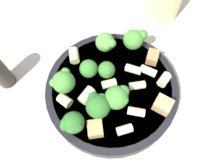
{
  "coord_description": "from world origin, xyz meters",
  "views": [
    {
      "loc": [
        0.07,
        -0.15,
        0.37
      ],
      "look_at": [
        0.0,
        0.0,
        0.04
      ],
      "focal_mm": 35.0,
      "sensor_mm": 36.0,
      "label": 1
    }
  ],
  "objects_px": {
    "broccoli_floret_0": "(89,69)",
    "rigatoni_1": "(108,85)",
    "rigatoni_5": "(136,112)",
    "rigatoni_8": "(133,69)",
    "broccoli_floret_2": "(63,82)",
    "chicken_chunk_1": "(152,57)",
    "broccoli_floret_7": "(107,70)",
    "rigatoni_9": "(87,95)",
    "broccoli_floret_3": "(106,43)",
    "broccoli_floret_6": "(73,123)",
    "rigatoni_4": "(74,56)",
    "rigatoni_2": "(164,80)",
    "rigatoni_6": "(148,71)",
    "broccoli_floret_4": "(118,97)",
    "rigatoni_0": "(137,85)",
    "broccoli_floret_1": "(136,40)",
    "rigatoni_7": "(124,130)",
    "chicken_chunk_0": "(163,105)",
    "rigatoni_3": "(65,100)",
    "pasta_bowl": "(112,90)",
    "chicken_chunk_2": "(95,129)",
    "broccoli_floret_5": "(96,105)"
  },
  "relations": [
    {
      "from": "broccoli_floret_0",
      "to": "rigatoni_1",
      "type": "bearing_deg",
      "value": -11.07
    },
    {
      "from": "rigatoni_5",
      "to": "rigatoni_8",
      "type": "bearing_deg",
      "value": 115.77
    },
    {
      "from": "broccoli_floret_2",
      "to": "chicken_chunk_1",
      "type": "xyz_separation_m",
      "value": [
        0.11,
        0.12,
        -0.02
      ]
    },
    {
      "from": "broccoli_floret_7",
      "to": "rigatoni_9",
      "type": "distance_m",
      "value": 0.05
    },
    {
      "from": "broccoli_floret_3",
      "to": "broccoli_floret_6",
      "type": "height_order",
      "value": "broccoli_floret_6"
    },
    {
      "from": "rigatoni_4",
      "to": "rigatoni_5",
      "type": "xyz_separation_m",
      "value": [
        0.14,
        -0.05,
        -0.0
      ]
    },
    {
      "from": "rigatoni_2",
      "to": "rigatoni_6",
      "type": "distance_m",
      "value": 0.03
    },
    {
      "from": "broccoli_floret_4",
      "to": "broccoli_floret_6",
      "type": "bearing_deg",
      "value": -123.28
    },
    {
      "from": "broccoli_floret_6",
      "to": "rigatoni_0",
      "type": "distance_m",
      "value": 0.12
    },
    {
      "from": "broccoli_floret_1",
      "to": "rigatoni_2",
      "type": "distance_m",
      "value": 0.09
    },
    {
      "from": "rigatoni_2",
      "to": "broccoli_floret_1",
      "type": "bearing_deg",
      "value": 147.95
    },
    {
      "from": "rigatoni_7",
      "to": "chicken_chunk_1",
      "type": "distance_m",
      "value": 0.14
    },
    {
      "from": "rigatoni_6",
      "to": "chicken_chunk_0",
      "type": "height_order",
      "value": "chicken_chunk_0"
    },
    {
      "from": "rigatoni_2",
      "to": "rigatoni_3",
      "type": "height_order",
      "value": "same"
    },
    {
      "from": "pasta_bowl",
      "to": "broccoli_floret_0",
      "type": "xyz_separation_m",
      "value": [
        -0.05,
        0.0,
        0.03
      ]
    },
    {
      "from": "pasta_bowl",
      "to": "rigatoni_8",
      "type": "xyz_separation_m",
      "value": [
        0.02,
        0.04,
        0.02
      ]
    },
    {
      "from": "broccoli_floret_6",
      "to": "rigatoni_6",
      "type": "relative_size",
      "value": 1.47
    },
    {
      "from": "rigatoni_4",
      "to": "chicken_chunk_2",
      "type": "xyz_separation_m",
      "value": [
        0.1,
        -0.1,
        0.0
      ]
    },
    {
      "from": "rigatoni_0",
      "to": "rigatoni_9",
      "type": "height_order",
      "value": "rigatoni_9"
    },
    {
      "from": "broccoli_floret_0",
      "to": "broccoli_floret_7",
      "type": "relative_size",
      "value": 1.06
    },
    {
      "from": "pasta_bowl",
      "to": "broccoli_floret_0",
      "type": "height_order",
      "value": "broccoli_floret_0"
    },
    {
      "from": "broccoli_floret_6",
      "to": "chicken_chunk_1",
      "type": "height_order",
      "value": "broccoli_floret_6"
    },
    {
      "from": "rigatoni_5",
      "to": "chicken_chunk_1",
      "type": "height_order",
      "value": "chicken_chunk_1"
    },
    {
      "from": "broccoli_floret_0",
      "to": "broccoli_floret_3",
      "type": "height_order",
      "value": "broccoli_floret_3"
    },
    {
      "from": "rigatoni_6",
      "to": "broccoli_floret_0",
      "type": "bearing_deg",
      "value": -152.95
    },
    {
      "from": "rigatoni_1",
      "to": "rigatoni_3",
      "type": "bearing_deg",
      "value": -133.22
    },
    {
      "from": "chicken_chunk_0",
      "to": "broccoli_floret_7",
      "type": "bearing_deg",
      "value": 171.78
    },
    {
      "from": "broccoli_floret_0",
      "to": "broccoli_floret_3",
      "type": "bearing_deg",
      "value": 87.42
    },
    {
      "from": "rigatoni_3",
      "to": "chicken_chunk_0",
      "type": "distance_m",
      "value": 0.16
    },
    {
      "from": "pasta_bowl",
      "to": "rigatoni_2",
      "type": "relative_size",
      "value": 9.56
    },
    {
      "from": "rigatoni_2",
      "to": "rigatoni_7",
      "type": "height_order",
      "value": "rigatoni_2"
    },
    {
      "from": "broccoli_floret_7",
      "to": "rigatoni_5",
      "type": "xyz_separation_m",
      "value": [
        0.07,
        -0.04,
        -0.01
      ]
    },
    {
      "from": "broccoli_floret_4",
      "to": "rigatoni_8",
      "type": "relative_size",
      "value": 1.61
    },
    {
      "from": "broccoli_floret_4",
      "to": "rigatoni_0",
      "type": "distance_m",
      "value": 0.05
    },
    {
      "from": "rigatoni_5",
      "to": "rigatoni_7",
      "type": "bearing_deg",
      "value": -99.19
    },
    {
      "from": "broccoli_floret_3",
      "to": "rigatoni_0",
      "type": "bearing_deg",
      "value": -30.49
    },
    {
      "from": "pasta_bowl",
      "to": "broccoli_floret_5",
      "type": "height_order",
      "value": "broccoli_floret_5"
    },
    {
      "from": "rigatoni_1",
      "to": "rigatoni_3",
      "type": "height_order",
      "value": "rigatoni_3"
    },
    {
      "from": "broccoli_floret_6",
      "to": "rigatoni_6",
      "type": "distance_m",
      "value": 0.16
    },
    {
      "from": "rigatoni_2",
      "to": "rigatoni_4",
      "type": "height_order",
      "value": "rigatoni_4"
    },
    {
      "from": "rigatoni_6",
      "to": "rigatoni_7",
      "type": "height_order",
      "value": "same"
    },
    {
      "from": "rigatoni_1",
      "to": "broccoli_floret_0",
      "type": "bearing_deg",
      "value": 168.93
    },
    {
      "from": "chicken_chunk_2",
      "to": "rigatoni_6",
      "type": "bearing_deg",
      "value": 74.08
    },
    {
      "from": "broccoli_floret_3",
      "to": "chicken_chunk_0",
      "type": "relative_size",
      "value": 1.46
    },
    {
      "from": "broccoli_floret_1",
      "to": "broccoli_floret_7",
      "type": "height_order",
      "value": "broccoli_floret_1"
    },
    {
      "from": "broccoli_floret_0",
      "to": "chicken_chunk_0",
      "type": "distance_m",
      "value": 0.14
    },
    {
      "from": "pasta_bowl",
      "to": "rigatoni_1",
      "type": "bearing_deg",
      "value": -149.19
    },
    {
      "from": "pasta_bowl",
      "to": "broccoli_floret_2",
      "type": "relative_size",
      "value": 4.97
    },
    {
      "from": "pasta_bowl",
      "to": "chicken_chunk_1",
      "type": "bearing_deg",
      "value": 61.65
    },
    {
      "from": "rigatoni_3",
      "to": "rigatoni_5",
      "type": "xyz_separation_m",
      "value": [
        0.11,
        0.03,
        -0.0
      ]
    }
  ]
}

